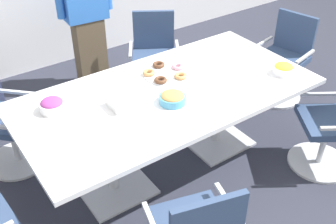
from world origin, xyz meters
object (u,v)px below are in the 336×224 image
(office_chair_4, at_px, (334,127))
(snack_bowl_cookies, at_px, (172,98))
(donut_platter, at_px, (165,73))
(snack_bowl_candy_mix, at_px, (52,105))
(snack_bowl_chips_yellow, at_px, (284,69))
(office_chair_0, at_px, (154,61))
(office_chair_1, at_px, (3,124))
(conference_table, at_px, (168,104))
(napkin_pile, at_px, (122,102))
(person_standing_2, at_px, (86,12))
(office_chair_5, at_px, (283,62))

(office_chair_4, bearing_deg, snack_bowl_cookies, 94.69)
(donut_platter, bearing_deg, snack_bowl_cookies, -117.59)
(snack_bowl_candy_mix, distance_m, snack_bowl_chips_yellow, 1.92)
(office_chair_0, relative_size, office_chair_1, 1.00)
(conference_table, xyz_separation_m, snack_bowl_cookies, (-0.06, -0.15, 0.17))
(office_chair_0, relative_size, snack_bowl_chips_yellow, 5.18)
(office_chair_4, bearing_deg, snack_bowl_chips_yellow, 53.24)
(napkin_pile, bearing_deg, person_standing_2, 73.22)
(conference_table, distance_m, office_chair_5, 1.70)
(snack_bowl_chips_yellow, bearing_deg, office_chair_4, -70.23)
(office_chair_4, distance_m, snack_bowl_candy_mix, 2.30)
(snack_bowl_candy_mix, xyz_separation_m, donut_platter, (0.99, -0.04, -0.03))
(snack_bowl_cookies, bearing_deg, office_chair_4, -28.78)
(office_chair_4, xyz_separation_m, office_chair_5, (0.53, 1.04, 0.00))
(snack_bowl_chips_yellow, xyz_separation_m, donut_platter, (-0.83, 0.56, -0.03))
(conference_table, bearing_deg, office_chair_1, 144.05)
(snack_bowl_cookies, xyz_separation_m, donut_platter, (0.20, 0.38, -0.03))
(donut_platter, bearing_deg, office_chair_4, -46.15)
(donut_platter, bearing_deg, office_chair_5, -0.31)
(donut_platter, bearing_deg, snack_bowl_chips_yellow, -34.00)
(office_chair_4, bearing_deg, person_standing_2, 57.28)
(conference_table, height_order, donut_platter, donut_platter)
(office_chair_1, xyz_separation_m, snack_bowl_cookies, (1.07, -0.97, 0.39))
(office_chair_0, height_order, napkin_pile, office_chair_0)
(conference_table, relative_size, snack_bowl_candy_mix, 12.88)
(snack_bowl_cookies, bearing_deg, snack_bowl_chips_yellow, -9.69)
(snack_bowl_cookies, bearing_deg, napkin_pile, 152.76)
(person_standing_2, distance_m, snack_bowl_candy_mix, 1.63)
(office_chair_1, relative_size, napkin_pile, 5.08)
(snack_bowl_chips_yellow, xyz_separation_m, napkin_pile, (-1.37, 0.35, -0.01))
(person_standing_2, bearing_deg, snack_bowl_candy_mix, 59.49)
(office_chair_1, relative_size, snack_bowl_cookies, 4.43)
(snack_bowl_cookies, distance_m, donut_platter, 0.43)
(napkin_pile, bearing_deg, snack_bowl_candy_mix, 151.40)
(office_chair_4, bearing_deg, snack_bowl_candy_mix, 94.99)
(snack_bowl_candy_mix, bearing_deg, office_chair_5, -1.00)
(snack_bowl_cookies, bearing_deg, office_chair_0, 62.82)
(office_chair_4, height_order, person_standing_2, person_standing_2)
(conference_table, xyz_separation_m, napkin_pile, (-0.41, 0.02, 0.16))
(office_chair_1, distance_m, donut_platter, 1.45)
(office_chair_1, bearing_deg, person_standing_2, 167.98)
(donut_platter, xyz_separation_m, napkin_pile, (-0.54, -0.21, 0.02))
(snack_bowl_cookies, distance_m, napkin_pile, 0.39)
(office_chair_0, bearing_deg, office_chair_5, 176.13)
(conference_table, height_order, office_chair_4, office_chair_4)
(office_chair_1, height_order, office_chair_5, same)
(office_chair_5, xyz_separation_m, person_standing_2, (-1.60, 1.39, 0.48))
(office_chair_5, height_order, napkin_pile, office_chair_5)
(conference_table, distance_m, person_standing_2, 1.63)
(office_chair_5, bearing_deg, donut_platter, 77.05)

